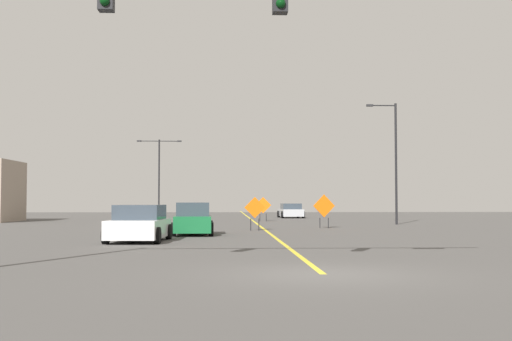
% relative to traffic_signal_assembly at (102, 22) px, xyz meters
% --- Properties ---
extents(ground, '(152.44, 152.44, 0.00)m').
position_rel_traffic_signal_assembly_xyz_m(ground, '(4.93, 0.01, -5.61)').
color(ground, '#4C4947').
extents(road_centre_stripe, '(0.16, 84.69, 0.01)m').
position_rel_traffic_signal_assembly_xyz_m(road_centre_stripe, '(4.93, 42.36, -5.60)').
color(road_centre_stripe, yellow).
rests_on(road_centre_stripe, ground).
extents(traffic_signal_assembly, '(11.79, 0.44, 7.36)m').
position_rel_traffic_signal_assembly_xyz_m(traffic_signal_assembly, '(0.00, 0.00, 0.00)').
color(traffic_signal_assembly, gray).
rests_on(traffic_signal_assembly, ground).
extents(street_lamp_mid_right, '(4.50, 0.24, 7.78)m').
position_rel_traffic_signal_assembly_xyz_m(street_lamp_mid_right, '(-4.01, 52.12, -0.90)').
color(street_lamp_mid_right, black).
rests_on(street_lamp_mid_right, ground).
extents(street_lamp_far_left, '(2.08, 0.24, 8.29)m').
position_rel_traffic_signal_assembly_xyz_m(street_lamp_far_left, '(14.22, 29.76, -1.02)').
color(street_lamp_far_left, black).
rests_on(street_lamp_far_left, ground).
extents(construction_sign_median_near, '(1.15, 0.20, 1.83)m').
position_rel_traffic_signal_assembly_xyz_m(construction_sign_median_near, '(4.33, 21.22, -4.46)').
color(construction_sign_median_near, orange).
rests_on(construction_sign_median_near, ground).
extents(construction_sign_left_shoulder, '(1.27, 0.13, 1.90)m').
position_rel_traffic_signal_assembly_xyz_m(construction_sign_left_shoulder, '(5.67, 36.87, -4.43)').
color(construction_sign_left_shoulder, orange).
rests_on(construction_sign_left_shoulder, ground).
extents(construction_sign_right_shoulder, '(1.33, 0.34, 1.99)m').
position_rel_traffic_signal_assembly_xyz_m(construction_sign_right_shoulder, '(8.55, 24.00, -4.37)').
color(construction_sign_right_shoulder, orange).
rests_on(construction_sign_right_shoulder, ground).
extents(car_green_approaching, '(2.03, 4.12, 1.54)m').
position_rel_traffic_signal_assembly_xyz_m(car_green_approaching, '(1.19, 17.00, -4.89)').
color(car_green_approaching, '#196B38').
rests_on(car_green_approaching, ground).
extents(car_white_far, '(2.37, 4.38, 1.46)m').
position_rel_traffic_signal_assembly_xyz_m(car_white_far, '(-0.70, 11.96, -4.91)').
color(car_white_far, white).
rests_on(car_white_far, ground).
extents(car_silver_passing, '(2.28, 4.27, 1.34)m').
position_rel_traffic_signal_assembly_xyz_m(car_silver_passing, '(8.82, 46.84, -4.97)').
color(car_silver_passing, '#B7BABF').
rests_on(car_silver_passing, ground).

